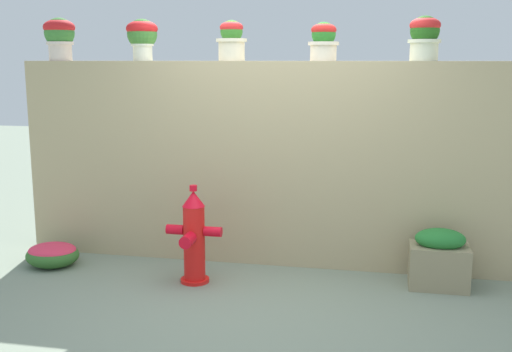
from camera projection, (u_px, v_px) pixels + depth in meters
name	position (u px, v px, depth m)	size (l,w,h in m)	color
ground_plane	(254.00, 306.00, 4.97)	(24.00, 24.00, 0.00)	gray
stone_wall	(280.00, 164.00, 5.93)	(5.04, 0.33, 1.93)	tan
potted_plant_0	(60.00, 35.00, 6.11)	(0.31, 0.31, 0.42)	beige
potted_plant_1	(142.00, 35.00, 5.98)	(0.30, 0.30, 0.40)	silver
potted_plant_2	(232.00, 39.00, 5.81)	(0.29, 0.29, 0.37)	beige
potted_plant_3	(324.00, 40.00, 5.64)	(0.28, 0.28, 0.35)	beige
potted_plant_4	(425.00, 35.00, 5.44)	(0.29, 0.29, 0.39)	beige
fire_hydrant	(194.00, 238.00, 5.43)	(0.50, 0.39, 0.87)	red
flower_bush_left	(52.00, 254.00, 5.93)	(0.51, 0.45, 0.23)	#326529
planter_box	(439.00, 259.00, 5.34)	(0.50, 0.34, 0.52)	gray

